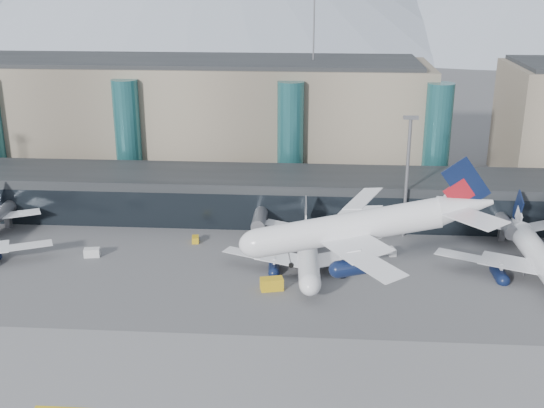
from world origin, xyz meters
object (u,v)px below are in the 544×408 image
(lightmast_mid, at_px, (407,170))
(jet_parked_right, at_px, (537,246))
(veh_g, at_px, (391,251))
(veh_a, at_px, (92,253))
(veh_h, at_px, (272,284))
(jet_parked_mid, at_px, (307,244))
(veh_b, at_px, (195,239))
(veh_d, at_px, (376,235))
(hero_jet, at_px, (373,218))

(lightmast_mid, height_order, jet_parked_right, lightmast_mid)
(lightmast_mid, distance_m, veh_g, 17.41)
(veh_a, relative_size, veh_h, 0.76)
(jet_parked_mid, bearing_deg, veh_b, 65.59)
(veh_d, height_order, veh_g, veh_d)
(veh_a, bearing_deg, hero_jet, -47.47)
(jet_parked_right, relative_size, veh_d, 14.79)
(lightmast_mid, relative_size, jet_parked_right, 0.65)
(hero_jet, relative_size, jet_parked_right, 0.87)
(veh_g, distance_m, veh_h, 28.02)
(veh_d, distance_m, veh_h, 31.99)
(veh_a, distance_m, veh_h, 38.00)
(veh_h, bearing_deg, veh_g, 23.10)
(veh_d, relative_size, veh_h, 0.67)
(jet_parked_mid, xyz_separation_m, jet_parked_right, (42.43, 0.22, 0.66))
(lightmast_mid, bearing_deg, veh_g, -108.83)
(jet_parked_right, height_order, veh_b, jet_parked_right)
(veh_g, bearing_deg, veh_a, -102.21)
(jet_parked_right, bearing_deg, veh_a, 89.28)
(lightmast_mid, bearing_deg, veh_a, -166.28)
(jet_parked_mid, bearing_deg, veh_a, 86.34)
(veh_b, relative_size, veh_g, 0.94)
(hero_jet, relative_size, veh_d, 12.91)
(veh_g, xyz_separation_m, veh_h, (-22.36, -16.87, 0.39))
(jet_parked_right, xyz_separation_m, veh_b, (-65.57, 8.87, -4.12))
(veh_b, height_order, veh_g, veh_g)
(jet_parked_right, bearing_deg, veh_b, 81.77)
(jet_parked_mid, xyz_separation_m, veh_d, (13.97, 13.63, -3.35))
(veh_d, bearing_deg, jet_parked_mid, 179.76)
(veh_b, relative_size, veh_d, 0.84)
(jet_parked_right, relative_size, veh_b, 17.57)
(veh_d, bearing_deg, lightmast_mid, -25.81)
(lightmast_mid, distance_m, jet_parked_right, 28.98)
(veh_a, distance_m, veh_d, 57.53)
(hero_jet, distance_m, veh_a, 67.27)
(jet_parked_mid, xyz_separation_m, veh_g, (16.40, 5.49, -3.41))
(jet_parked_right, xyz_separation_m, veh_h, (-48.39, -11.61, -3.68))
(hero_jet, height_order, veh_b, hero_jet)
(lightmast_mid, relative_size, veh_h, 6.50)
(hero_jet, bearing_deg, veh_h, 119.23)
(hero_jet, xyz_separation_m, veh_a, (-50.86, 37.74, -22.68))
(jet_parked_mid, xyz_separation_m, veh_b, (-23.14, 9.10, -3.46))
(veh_b, bearing_deg, jet_parked_right, -106.70)
(veh_b, distance_m, veh_g, 39.70)
(veh_a, bearing_deg, veh_g, -6.03)
(veh_a, bearing_deg, jet_parked_right, -11.09)
(hero_jet, bearing_deg, veh_g, 79.39)
(jet_parked_mid, distance_m, veh_h, 13.20)
(veh_d, bearing_deg, veh_g, -117.91)
(hero_jet, relative_size, jet_parked_mid, 1.01)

